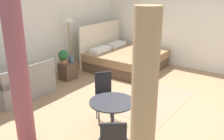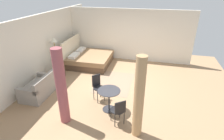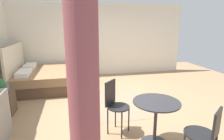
# 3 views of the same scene
# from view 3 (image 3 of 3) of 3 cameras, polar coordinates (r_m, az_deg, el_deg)

# --- Properties ---
(ground_plane) EXTENTS (8.61, 9.40, 0.02)m
(ground_plane) POSITION_cam_3_polar(r_m,az_deg,el_deg) (4.67, 1.91, -9.89)
(ground_plane) COLOR #9E7A56
(wall_right) EXTENTS (0.12, 6.40, 2.64)m
(wall_right) POSITION_cam_3_polar(r_m,az_deg,el_deg) (7.06, -3.55, 9.24)
(wall_right) COLOR silver
(wall_right) RESTS_ON ground
(area_rug) EXTENTS (2.00, 1.42, 0.01)m
(area_rug) POSITION_cam_3_polar(r_m,az_deg,el_deg) (4.68, 0.73, -9.65)
(area_rug) COLOR #93755B
(area_rug) RESTS_ON ground
(bed) EXTENTS (2.06, 2.03, 1.31)m
(bed) POSITION_cam_3_polar(r_m,az_deg,el_deg) (6.00, -18.76, -2.14)
(bed) COLOR brown
(bed) RESTS_ON ground
(nightstand) EXTENTS (0.41, 0.36, 0.46)m
(nightstand) POSITION_cam_3_polar(r_m,az_deg,el_deg) (4.60, -30.01, -8.94)
(nightstand) COLOR brown
(nightstand) RESTS_ON ground
(vase) EXTENTS (0.14, 0.14, 0.16)m
(vase) POSITION_cam_3_polar(r_m,az_deg,el_deg) (4.60, -29.77, -4.77)
(vase) COLOR slate
(vase) RESTS_ON nightstand
(balcony_table) EXTENTS (0.72, 0.72, 0.73)m
(balcony_table) POSITION_cam_3_polar(r_m,az_deg,el_deg) (3.02, 13.26, -13.13)
(balcony_table) COLOR #2D2D33
(balcony_table) RESTS_ON ground
(cafe_chair_near_window) EXTENTS (0.58, 0.58, 0.84)m
(cafe_chair_near_window) POSITION_cam_3_polar(r_m,az_deg,el_deg) (2.81, 27.14, -16.48)
(cafe_chair_near_window) COLOR black
(cafe_chair_near_window) RESTS_ON ground
(cafe_chair_near_couch) EXTENTS (0.55, 0.55, 0.93)m
(cafe_chair_near_couch) POSITION_cam_3_polar(r_m,az_deg,el_deg) (3.25, 0.74, -9.68)
(cafe_chair_near_couch) COLOR black
(cafe_chair_near_couch) RESTS_ON ground
(curtain_right) EXTENTS (0.29, 0.29, 2.27)m
(curtain_right) POSITION_cam_3_polar(r_m,az_deg,el_deg) (1.75, -8.51, -10.51)
(curtain_right) COLOR #994C51
(curtain_right) RESTS_ON ground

